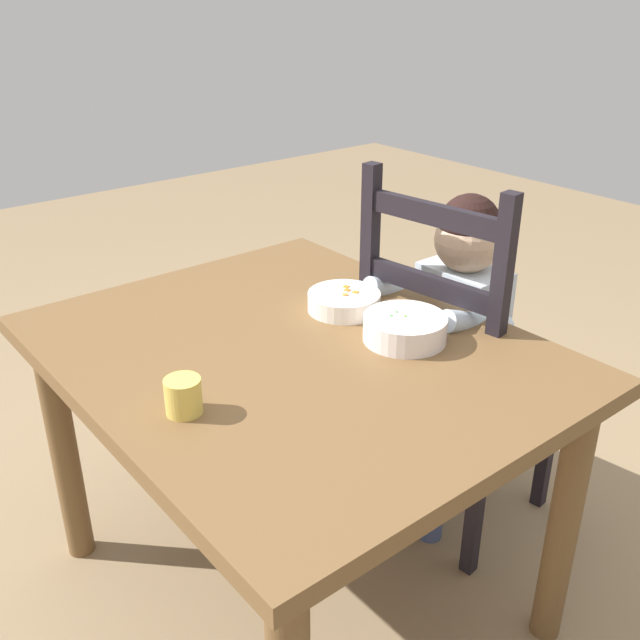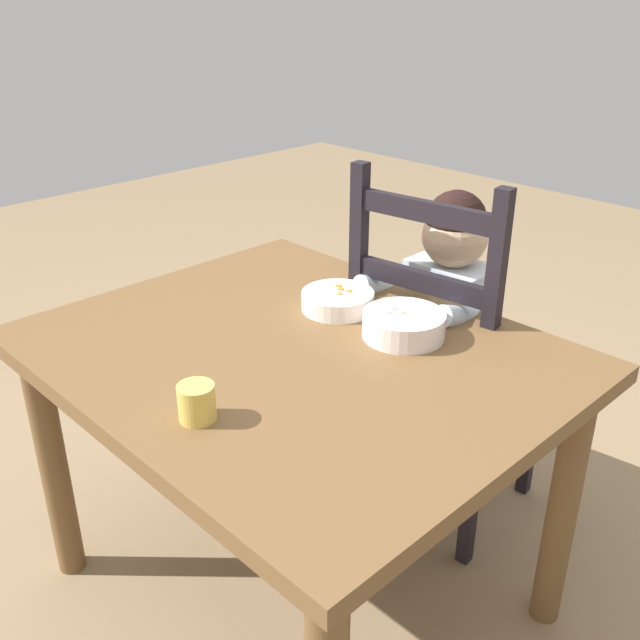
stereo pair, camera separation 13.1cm
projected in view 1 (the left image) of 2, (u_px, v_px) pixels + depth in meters
The scene contains 8 objects.
ground_plane at pixel (298, 587), 1.89m from camera, with size 8.00×8.00×0.00m, color #8C7453.
dining_table at pixel (294, 388), 1.62m from camera, with size 1.13×0.92×0.71m.
dining_chair at pixel (452, 372), 1.94m from camera, with size 0.47×0.47×1.04m.
child_figure at pixel (454, 319), 1.88m from camera, with size 0.32×0.31×0.97m.
bowl_of_peas at pixel (405, 328), 1.59m from camera, with size 0.19×0.19×0.06m.
bowl_of_carrots at pixel (344, 301), 1.74m from camera, with size 0.18×0.18×0.05m.
spoon at pixel (366, 313), 1.72m from camera, with size 0.14×0.07×0.01m.
drinking_cup at pixel (183, 396), 1.32m from camera, with size 0.07×0.07×0.07m, color #DDC052.
Camera 1 is at (1.12, -0.84, 1.45)m, focal length 40.32 mm.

